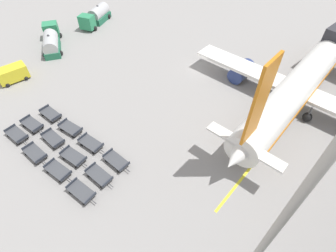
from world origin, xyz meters
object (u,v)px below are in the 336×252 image
object	(u,v)px
baggage_dolly_row_near_col_d	(81,192)
baggage_dolly_row_mid_b_col_d	(116,161)
baggage_dolly_row_mid_a_col_a	(32,124)
baggage_dolly_row_mid_b_col_c	(91,143)
baggage_dolly_row_mid_a_col_d	(99,175)
fuel_tanker_secondary	(96,16)
baggage_dolly_row_near_col_b	(35,153)
baggage_dolly_row_mid_a_col_b	(53,139)
service_van	(12,74)
fuel_tanker_primary	(51,41)
baggage_dolly_row_near_col_c	(58,171)
baggage_dolly_row_near_col_a	(17,135)
baggage_dolly_row_mid_a_col_c	(74,157)
baggage_dolly_row_mid_b_col_b	(71,128)
apron_light_mast	(322,167)
baggage_dolly_row_mid_b_col_a	(51,114)
airplane	(301,83)

from	to	relation	value
baggage_dolly_row_near_col_d	baggage_dolly_row_mid_b_col_d	distance (m)	4.91
baggage_dolly_row_mid_a_col_a	baggage_dolly_row_mid_b_col_c	distance (m)	8.68
baggage_dolly_row_mid_a_col_d	fuel_tanker_secondary	bearing A→B (deg)	146.20
baggage_dolly_row_near_col_b	baggage_dolly_row_mid_a_col_b	size ratio (longest dim) A/B	1.00
service_van	baggage_dolly_row_near_col_d	world-z (taller)	service_van
fuel_tanker_primary	baggage_dolly_row_mid_b_col_d	world-z (taller)	fuel_tanker_primary
baggage_dolly_row_mid_a_col_a	baggage_dolly_row_near_col_c	bearing A→B (deg)	-7.34
service_van	baggage_dolly_row_near_col_c	bearing A→B (deg)	-10.18
baggage_dolly_row_near_col_a	baggage_dolly_row_mid_a_col_c	size ratio (longest dim) A/B	1.00
baggage_dolly_row_mid_b_col_b	baggage_dolly_row_near_col_b	bearing A→B (deg)	-82.51
baggage_dolly_row_mid_a_col_a	apron_light_mast	distance (m)	32.48
baggage_dolly_row_mid_a_col_a	baggage_dolly_row_mid_b_col_b	xyz separation A→B (m)	(4.01, 3.12, 0.00)
baggage_dolly_row_near_col_b	baggage_dolly_row_near_col_d	world-z (taller)	same
baggage_dolly_row_mid_b_col_c	baggage_dolly_row_mid_a_col_d	bearing A→B (deg)	-22.73
baggage_dolly_row_near_col_d	apron_light_mast	world-z (taller)	apron_light_mast
baggage_dolly_row_mid_b_col_a	baggage_dolly_row_mid_a_col_d	bearing A→B (deg)	-4.05
airplane	baggage_dolly_row_mid_b_col_b	bearing A→B (deg)	-123.73
baggage_dolly_row_near_col_d	baggage_dolly_row_near_col_b	bearing A→B (deg)	-171.93
baggage_dolly_row_near_col_b	baggage_dolly_row_near_col_c	size ratio (longest dim) A/B	0.99
baggage_dolly_row_near_col_a	baggage_dolly_row_near_col_d	xyz separation A→B (m)	(12.31, 1.43, 0.00)
service_van	airplane	bearing A→B (deg)	38.66
fuel_tanker_secondary	baggage_dolly_row_mid_a_col_d	xyz separation A→B (m)	(31.29, -20.95, -0.88)
fuel_tanker_secondary	airplane	bearing A→B (deg)	8.28
baggage_dolly_row_mid_b_col_d	baggage_dolly_row_near_col_d	bearing A→B (deg)	-83.12
baggage_dolly_row_mid_a_col_a	baggage_dolly_row_mid_b_col_d	world-z (taller)	same
baggage_dolly_row_near_col_a	baggage_dolly_row_mid_b_col_c	distance (m)	9.47
baggage_dolly_row_near_col_d	baggage_dolly_row_mid_a_col_a	bearing A→B (deg)	176.84
fuel_tanker_secondary	baggage_dolly_row_mid_a_col_d	distance (m)	37.66
fuel_tanker_primary	baggage_dolly_row_mid_b_col_a	bearing A→B (deg)	-28.67
service_van	apron_light_mast	size ratio (longest dim) A/B	0.17
baggage_dolly_row_near_col_b	baggage_dolly_row_mid_b_col_b	bearing A→B (deg)	97.49
baggage_dolly_row_mid_a_col_c	apron_light_mast	xyz separation A→B (m)	(20.32, 4.42, 14.54)
baggage_dolly_row_mid_a_col_b	baggage_dolly_row_near_col_d	bearing A→B (deg)	-9.42
fuel_tanker_primary	baggage_dolly_row_near_col_a	distance (m)	21.24
airplane	baggage_dolly_row_mid_a_col_c	distance (m)	30.34
baggage_dolly_row_mid_b_col_b	baggage_dolly_row_mid_a_col_d	bearing A→B (deg)	-9.63
baggage_dolly_row_mid_a_col_c	fuel_tanker_primary	bearing A→B (deg)	157.08
apron_light_mast	fuel_tanker_primary	bearing A→B (deg)	172.54
baggage_dolly_row_mid_b_col_a	baggage_dolly_row_mid_b_col_d	bearing A→B (deg)	7.41
fuel_tanker_primary	baggage_dolly_row_mid_a_col_b	xyz separation A→B (m)	(20.17, -10.60, -0.87)
baggage_dolly_row_near_col_b	apron_light_mast	xyz separation A→B (m)	(23.86, 7.31, 14.54)
fuel_tanker_primary	baggage_dolly_row_mid_a_col_a	world-z (taller)	fuel_tanker_primary
baggage_dolly_row_mid_a_col_b	fuel_tanker_primary	bearing A→B (deg)	152.28
baggage_dolly_row_mid_a_col_d	airplane	bearing A→B (deg)	72.17
fuel_tanker_secondary	baggage_dolly_row_mid_b_col_c	size ratio (longest dim) A/B	2.21
baggage_dolly_row_mid_a_col_a	baggage_dolly_row_mid_b_col_a	size ratio (longest dim) A/B	1.00
baggage_dolly_row_mid_b_col_c	service_van	bearing A→B (deg)	-176.89
fuel_tanker_primary	apron_light_mast	bearing A→B (deg)	-7.46
baggage_dolly_row_near_col_c	baggage_dolly_row_mid_b_col_d	bearing A→B (deg)	57.23
service_van	apron_light_mast	world-z (taller)	apron_light_mast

